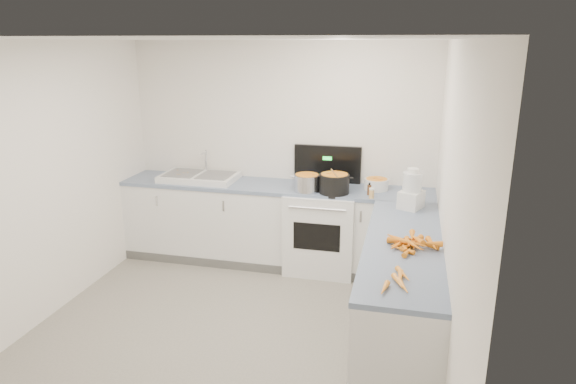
% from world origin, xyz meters
% --- Properties ---
extents(floor, '(3.50, 4.00, 0.00)m').
position_xyz_m(floor, '(0.00, 0.00, 0.00)').
color(floor, gray).
rests_on(floor, ground).
extents(ceiling, '(3.50, 4.00, 0.00)m').
position_xyz_m(ceiling, '(0.00, 0.00, 2.50)').
color(ceiling, white).
rests_on(ceiling, ground).
extents(wall_back, '(3.50, 0.00, 2.50)m').
position_xyz_m(wall_back, '(0.00, 2.00, 1.25)').
color(wall_back, white).
rests_on(wall_back, ground).
extents(wall_front, '(3.50, 0.00, 2.50)m').
position_xyz_m(wall_front, '(0.00, -2.00, 1.25)').
color(wall_front, white).
rests_on(wall_front, ground).
extents(wall_left, '(0.00, 4.00, 2.50)m').
position_xyz_m(wall_left, '(-1.75, 0.00, 1.25)').
color(wall_left, white).
rests_on(wall_left, ground).
extents(wall_right, '(0.00, 4.00, 2.50)m').
position_xyz_m(wall_right, '(1.75, 0.00, 1.25)').
color(wall_right, white).
rests_on(wall_right, ground).
extents(counter_back, '(3.50, 0.62, 0.94)m').
position_xyz_m(counter_back, '(0.00, 1.70, 0.47)').
color(counter_back, white).
rests_on(counter_back, ground).
extents(counter_right, '(0.62, 2.20, 0.94)m').
position_xyz_m(counter_right, '(1.45, 0.30, 0.47)').
color(counter_right, white).
rests_on(counter_right, ground).
extents(stove, '(0.76, 0.65, 1.36)m').
position_xyz_m(stove, '(0.55, 1.69, 0.47)').
color(stove, white).
rests_on(stove, ground).
extents(sink, '(0.86, 0.52, 0.31)m').
position_xyz_m(sink, '(-0.90, 1.70, 0.98)').
color(sink, white).
rests_on(sink, counter_back).
extents(steel_pot, '(0.30, 0.30, 0.20)m').
position_xyz_m(steel_pot, '(0.40, 1.55, 1.02)').
color(steel_pot, silver).
rests_on(steel_pot, stove).
extents(black_pot, '(0.41, 0.41, 0.23)m').
position_xyz_m(black_pot, '(0.70, 1.54, 1.03)').
color(black_pot, black).
rests_on(black_pot, stove).
extents(wooden_spoon, '(0.13, 0.34, 0.01)m').
position_xyz_m(wooden_spoon, '(0.70, 1.54, 1.16)').
color(wooden_spoon, '#AD7A47').
rests_on(wooden_spoon, black_pot).
extents(mixing_bowl, '(0.27, 0.27, 0.12)m').
position_xyz_m(mixing_bowl, '(1.12, 1.78, 1.00)').
color(mixing_bowl, white).
rests_on(mixing_bowl, counter_back).
extents(extract_bottle, '(0.04, 0.04, 0.11)m').
position_xyz_m(extract_bottle, '(1.06, 1.56, 0.99)').
color(extract_bottle, '#593319').
rests_on(extract_bottle, counter_back).
extents(spice_jar, '(0.05, 0.05, 0.09)m').
position_xyz_m(spice_jar, '(1.10, 1.45, 0.98)').
color(spice_jar, '#E5B266').
rests_on(spice_jar, counter_back).
extents(food_processor, '(0.27, 0.29, 0.39)m').
position_xyz_m(food_processor, '(1.49, 1.21, 1.11)').
color(food_processor, white).
rests_on(food_processor, counter_right).
extents(carrot_pile, '(0.44, 0.43, 0.09)m').
position_xyz_m(carrot_pile, '(1.50, 0.21, 0.97)').
color(carrot_pile, orange).
rests_on(carrot_pile, counter_right).
extents(peeled_carrots, '(0.21, 0.43, 0.04)m').
position_xyz_m(peeled_carrots, '(1.43, -0.47, 0.96)').
color(peeled_carrots, orange).
rests_on(peeled_carrots, counter_right).
extents(peelings, '(0.23, 0.24, 0.01)m').
position_xyz_m(peelings, '(-1.10, 1.69, 1.02)').
color(peelings, tan).
rests_on(peelings, sink).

